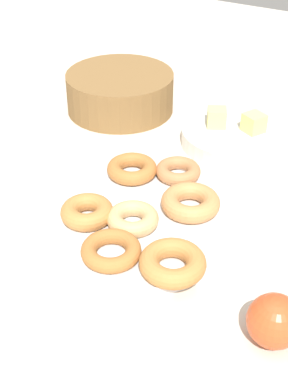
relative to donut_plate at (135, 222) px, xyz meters
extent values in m
plane|color=beige|center=(0.00, 0.00, -0.01)|extent=(2.40, 2.40, 0.00)
cylinder|color=silver|center=(0.00, 0.00, 0.00)|extent=(0.32, 0.32, 0.02)
torus|color=#C6844C|center=(0.07, 0.06, 0.02)|extent=(0.13, 0.13, 0.03)
torus|color=#BC7A3D|center=(-0.06, -0.04, 0.02)|extent=(0.11, 0.11, 0.03)
torus|color=#BC7A3D|center=(0.11, -0.08, 0.02)|extent=(0.12, 0.12, 0.03)
torus|color=#B27547|center=(0.01, 0.14, 0.02)|extent=(0.11, 0.11, 0.02)
torus|color=#AD6B33|center=(0.02, -0.10, 0.02)|extent=(0.09, 0.09, 0.02)
torus|color=tan|center=(0.01, -0.02, 0.02)|extent=(0.11, 0.11, 0.03)
torus|color=#AD6B33|center=(-0.06, 0.10, 0.02)|extent=(0.10, 0.10, 0.03)
cylinder|color=brown|center=(-0.23, 0.34, 0.03)|extent=(0.24, 0.24, 0.08)
cylinder|color=silver|center=(0.04, 0.32, 0.01)|extent=(0.20, 0.20, 0.03)
cube|color=#DBD67A|center=(0.00, 0.32, 0.04)|extent=(0.05, 0.05, 0.04)
cube|color=#DBD67A|center=(0.07, 0.33, 0.04)|extent=(0.05, 0.05, 0.04)
sphere|color=#CC4C23|center=(0.26, -0.11, 0.03)|extent=(0.07, 0.07, 0.07)
camera|label=1|loc=(0.35, -0.59, 0.54)|focal=51.79mm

